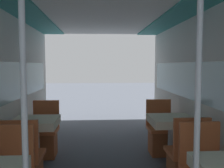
% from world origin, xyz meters
% --- Properties ---
extents(wall_right, '(0.05, 6.41, 2.21)m').
position_xyz_m(wall_right, '(1.35, 1.81, 1.12)').
color(wall_right, silver).
rests_on(wall_right, ground_plane).
extents(support_pole_left_0, '(0.04, 0.04, 2.21)m').
position_xyz_m(support_pole_left_0, '(-0.61, 0.70, 1.10)').
color(support_pole_left_0, silver).
rests_on(support_pole_left_0, ground_plane).
extents(dining_table_left_1, '(0.61, 0.61, 0.75)m').
position_xyz_m(dining_table_left_1, '(-0.96, 2.43, 0.64)').
color(dining_table_left_1, '#4C4C51').
rests_on(dining_table_left_1, ground_plane).
extents(chair_left_far_1, '(0.43, 0.43, 0.90)m').
position_xyz_m(chair_left_far_1, '(-0.96, 3.02, 0.28)').
color(chair_left_far_1, brown).
rests_on(chair_left_far_1, ground_plane).
extents(support_pole_right_0, '(0.04, 0.04, 2.21)m').
position_xyz_m(support_pole_right_0, '(0.61, 0.70, 1.10)').
color(support_pole_right_0, silver).
rests_on(support_pole_right_0, ground_plane).
extents(dining_table_right_1, '(0.61, 0.61, 0.75)m').
position_xyz_m(dining_table_right_1, '(0.96, 2.43, 0.64)').
color(dining_table_right_1, '#4C4C51').
rests_on(dining_table_right_1, ground_plane).
extents(chair_right_near_1, '(0.43, 0.43, 0.90)m').
position_xyz_m(chair_right_near_1, '(0.96, 1.83, 0.28)').
color(chair_right_near_1, brown).
rests_on(chair_right_near_1, ground_plane).
extents(chair_right_far_1, '(0.43, 0.43, 0.90)m').
position_xyz_m(chair_right_far_1, '(0.96, 3.02, 0.28)').
color(chair_right_far_1, brown).
rests_on(chair_right_far_1, ground_plane).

